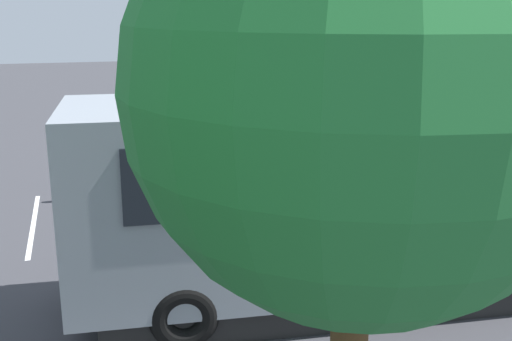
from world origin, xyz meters
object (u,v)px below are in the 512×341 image
object	(u,v)px
spectator_left	(354,187)
spectator_centre	(304,193)
parked_motorcycle_silver	(487,210)
traffic_cone	(199,196)
tree_right	(361,51)
stunt_motorcycle	(126,157)
tour_bus	(406,196)
spectator_right	(256,197)
spectator_far_left	(399,189)

from	to	relation	value
spectator_left	spectator_centre	xyz separation A→B (m)	(1.02, -0.15, -0.10)
spectator_left	parked_motorcycle_silver	xyz separation A→B (m)	(-2.83, 0.41, -0.60)
parked_motorcycle_silver	traffic_cone	world-z (taller)	parked_motorcycle_silver
spectator_centre	parked_motorcycle_silver	xyz separation A→B (m)	(-3.85, 0.56, -0.50)
spectator_left	tree_right	world-z (taller)	tree_right
stunt_motorcycle	tour_bus	bearing A→B (deg)	122.13
parked_motorcycle_silver	tree_right	bearing A→B (deg)	47.33
spectator_left	tree_right	bearing A→B (deg)	65.88
spectator_left	tree_right	xyz separation A→B (m)	(3.03, 6.77, 3.23)
parked_motorcycle_silver	spectator_right	bearing A→B (deg)	-6.28
stunt_motorcycle	spectator_centre	bearing A→B (deg)	130.19
spectator_far_left	spectator_left	bearing A→B (deg)	-1.33
spectator_left	stunt_motorcycle	distance (m)	5.82
spectator_far_left	tree_right	bearing A→B (deg)	59.32
spectator_centre	traffic_cone	world-z (taller)	spectator_centre
parked_motorcycle_silver	tree_right	size ratio (longest dim) A/B	0.32
tour_bus	spectator_left	bearing A→B (deg)	-94.63
tour_bus	stunt_motorcycle	world-z (taller)	tour_bus
tour_bus	parked_motorcycle_silver	world-z (taller)	tour_bus
spectator_right	tree_right	bearing A→B (deg)	81.48
tour_bus	spectator_right	distance (m)	3.22
tree_right	spectator_far_left	bearing A→B (deg)	-120.68
spectator_centre	tree_right	world-z (taller)	tree_right
spectator_far_left	spectator_right	world-z (taller)	spectator_right
spectator_centre	spectator_left	bearing A→B (deg)	171.76
tour_bus	spectator_right	bearing A→B (deg)	-55.21
tour_bus	traffic_cone	distance (m)	5.87
spectator_right	parked_motorcycle_silver	xyz separation A→B (m)	(-4.83, 0.53, -0.51)
spectator_left	spectator_far_left	bearing A→B (deg)	178.67
stunt_motorcycle	traffic_cone	world-z (taller)	stunt_motorcycle
spectator_centre	traffic_cone	distance (m)	3.11
traffic_cone	spectator_centre	bearing A→B (deg)	124.05
spectator_far_left	parked_motorcycle_silver	xyz separation A→B (m)	(-1.86, 0.39, -0.49)
parked_motorcycle_silver	stunt_motorcycle	world-z (taller)	stunt_motorcycle
tour_bus	tree_right	distance (m)	5.80
spectator_left	parked_motorcycle_silver	distance (m)	2.92
tour_bus	tree_right	bearing A→B (deg)	56.63
spectator_far_left	traffic_cone	xyz separation A→B (m)	(3.69, -2.68, -0.67)
spectator_far_left	spectator_centre	distance (m)	2.00
spectator_left	spectator_centre	bearing A→B (deg)	-8.24
parked_motorcycle_silver	tree_right	world-z (taller)	tree_right
spectator_far_left	spectator_left	xyz separation A→B (m)	(0.97, -0.02, 0.11)
stunt_motorcycle	traffic_cone	distance (m)	2.14
spectator_far_left	parked_motorcycle_silver	distance (m)	1.96
spectator_centre	stunt_motorcycle	distance (m)	5.01
spectator_centre	tree_right	xyz separation A→B (m)	(2.01, 6.92, 3.32)
parked_motorcycle_silver	stunt_motorcycle	distance (m)	8.35
spectator_centre	stunt_motorcycle	size ratio (longest dim) A/B	0.84
spectator_far_left	spectator_centre	world-z (taller)	spectator_centre
spectator_left	parked_motorcycle_silver	bearing A→B (deg)	171.69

